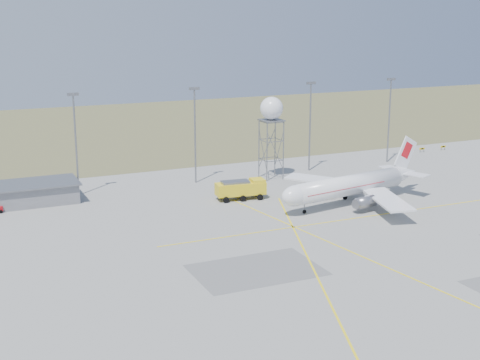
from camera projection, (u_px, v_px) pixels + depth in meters
name	position (u px, v px, depth m)	size (l,w,h in m)	color
ground	(439.00, 285.00, 89.40)	(400.00, 400.00, 0.00)	#979792
grass_strip	(144.00, 128.00, 213.24)	(400.00, 120.00, 0.03)	brown
building_grey	(28.00, 193.00, 127.59)	(19.00, 10.00, 3.90)	gray
mast_a	(75.00, 136.00, 130.91)	(2.20, 0.50, 20.50)	slate
mast_b	(195.00, 127.00, 140.88)	(2.20, 0.50, 20.50)	slate
mast_c	(310.00, 119.00, 152.05)	(2.20, 0.50, 20.50)	slate
mast_d	(389.00, 113.00, 160.83)	(2.20, 0.50, 20.50)	slate
taxi_sign_near	(422.00, 149.00, 175.06)	(1.60, 0.17, 1.20)	black
taxi_sign_far	(443.00, 147.00, 177.85)	(1.60, 0.17, 1.20)	black
airliner_main	(350.00, 186.00, 126.87)	(34.22, 32.85, 11.68)	white
radar_tower	(271.00, 133.00, 145.12)	(4.98, 4.98, 18.02)	slate
fire_truck	(242.00, 190.00, 130.44)	(10.03, 4.87, 3.88)	yellow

